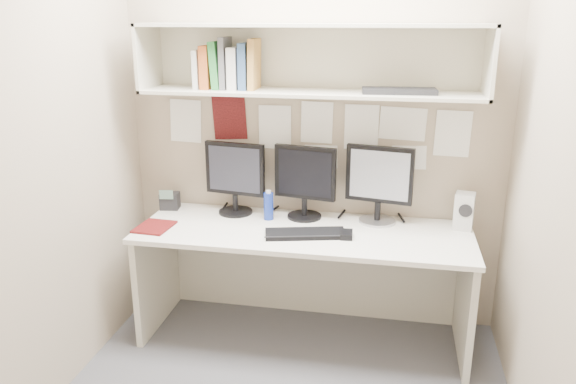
% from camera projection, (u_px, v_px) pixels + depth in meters
% --- Properties ---
extents(wall_back, '(2.40, 0.02, 2.60)m').
position_uv_depth(wall_back, '(314.00, 125.00, 3.54)').
color(wall_back, tan).
rests_on(wall_back, ground).
extents(wall_front, '(2.40, 0.02, 2.60)m').
position_uv_depth(wall_front, '(216.00, 248.00, 1.66)').
color(wall_front, tan).
rests_on(wall_front, ground).
extents(wall_left, '(0.02, 2.00, 2.60)m').
position_uv_depth(wall_left, '(49.00, 153.00, 2.82)').
color(wall_left, tan).
rests_on(wall_left, ground).
extents(wall_right, '(0.02, 2.00, 2.60)m').
position_uv_depth(wall_right, '(559.00, 178.00, 2.39)').
color(wall_right, tan).
rests_on(wall_right, ground).
extents(desk, '(2.00, 0.70, 0.73)m').
position_uv_depth(desk, '(304.00, 284.00, 3.49)').
color(desk, silver).
rests_on(desk, floor).
extents(overhead_hutch, '(2.00, 0.38, 0.40)m').
position_uv_depth(overhead_hutch, '(311.00, 59.00, 3.28)').
color(overhead_hutch, beige).
rests_on(overhead_hutch, wall_back).
extents(pinned_papers, '(1.92, 0.01, 0.48)m').
position_uv_depth(pinned_papers, '(314.00, 133.00, 3.55)').
color(pinned_papers, white).
rests_on(pinned_papers, wall_back).
extents(monitor_left, '(0.40, 0.22, 0.46)m').
position_uv_depth(monitor_left, '(235.00, 175.00, 3.60)').
color(monitor_left, black).
rests_on(monitor_left, desk).
extents(monitor_center, '(0.40, 0.22, 0.46)m').
position_uv_depth(monitor_center, '(305.00, 179.00, 3.52)').
color(monitor_center, black).
rests_on(monitor_center, desk).
extents(monitor_right, '(0.41, 0.23, 0.48)m').
position_uv_depth(monitor_right, '(379.00, 182.00, 3.43)').
color(monitor_right, '#A5A5AA').
rests_on(monitor_right, desk).
extents(keyboard, '(0.49, 0.27, 0.02)m').
position_uv_depth(keyboard, '(305.00, 234.00, 3.28)').
color(keyboard, black).
rests_on(keyboard, desk).
extents(mouse, '(0.08, 0.12, 0.03)m').
position_uv_depth(mouse, '(346.00, 235.00, 3.25)').
color(mouse, black).
rests_on(mouse, desk).
extents(speaker, '(0.13, 0.14, 0.22)m').
position_uv_depth(speaker, '(464.00, 211.00, 3.36)').
color(speaker, beige).
rests_on(speaker, desk).
extents(blue_bottle, '(0.06, 0.06, 0.19)m').
position_uv_depth(blue_bottle, '(269.00, 206.00, 3.52)').
color(blue_bottle, navy).
rests_on(blue_bottle, desk).
extents(maroon_notebook, '(0.21, 0.25, 0.01)m').
position_uv_depth(maroon_notebook, '(154.00, 227.00, 3.40)').
color(maroon_notebook, '#510D0E').
rests_on(maroon_notebook, desk).
extents(desk_phone, '(0.13, 0.12, 0.14)m').
position_uv_depth(desk_phone, '(170.00, 201.00, 3.73)').
color(desk_phone, black).
rests_on(desk_phone, desk).
extents(book_stack, '(0.38, 0.19, 0.30)m').
position_uv_depth(book_stack, '(228.00, 66.00, 3.34)').
color(book_stack, beige).
rests_on(book_stack, overhead_hutch).
extents(hutch_tray, '(0.42, 0.19, 0.03)m').
position_uv_depth(hutch_tray, '(399.00, 91.00, 3.17)').
color(hutch_tray, black).
rests_on(hutch_tray, overhead_hutch).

